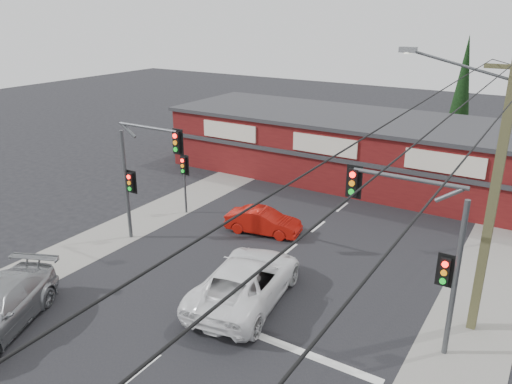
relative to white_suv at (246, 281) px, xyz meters
The scene contains 15 objects.
ground 1.07m from the white_suv, 159.96° to the right, with size 120.00×120.00×0.00m, color black.
road_strip 4.90m from the white_suv, 97.12° to the left, with size 14.00×70.00×0.01m, color black.
verge_left 10.31m from the white_suv, 152.27° to the left, with size 3.00×70.00×0.02m, color gray.
verge_right 9.28m from the white_suv, 31.18° to the left, with size 3.00×70.00×0.02m, color gray.
stop_line 3.48m from the white_suv, 30.62° to the right, with size 6.50×0.35×0.01m, color silver.
white_suv is the anchor object (origin of this frame).
red_sedan 6.37m from the white_suv, 115.09° to the left, with size 1.35×3.86×1.27m, color #AC120A.
lane_dashes 1.07m from the white_suv, 157.76° to the right, with size 0.12×37.55×0.01m.
shop_building 16.89m from the white_suv, 95.42° to the left, with size 27.30×8.40×4.22m.
conifer_near 24.40m from the white_suv, 83.04° to the left, with size 1.80×1.80×9.25m.
traffic_mast_left 7.87m from the white_suv, 165.74° to the left, with size 3.77×0.27×5.97m.
traffic_mast_right 7.03m from the white_suv, ahead, with size 3.96×0.27×5.97m.
pedestal_signal 9.83m from the white_suv, 143.42° to the left, with size 0.55×0.27×3.38m.
utility_pole 9.41m from the white_suv, 19.62° to the left, with size 4.38×0.59×10.00m.
power_lines 11.67m from the white_suv, 18.83° to the right, with size 2.01×29.00×1.22m.
Camera 1 is at (9.96, -14.07, 10.83)m, focal length 35.00 mm.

